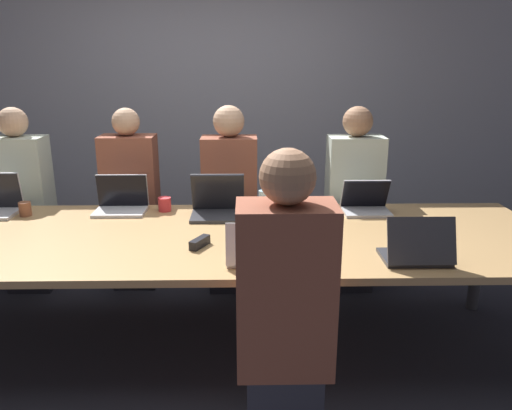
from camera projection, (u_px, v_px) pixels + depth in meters
name	position (u px, v px, depth m)	size (l,w,h in m)	color
ground_plane	(198.00, 344.00, 3.13)	(24.00, 24.00, 0.00)	#2D2D38
curtain_wall	(213.00, 93.00, 4.73)	(12.00, 0.06, 2.80)	#9999A3
conference_table	(194.00, 243.00, 2.93)	(4.21, 1.23, 0.73)	tan
laptop_far_midleft	(121.00, 201.00, 3.35)	(0.34, 0.24, 0.24)	silver
person_far_midleft	(132.00, 203.00, 3.77)	(0.40, 0.24, 1.38)	#2D2D38
cup_far_midleft	(165.00, 204.00, 3.36)	(0.09, 0.09, 0.09)	red
laptop_near_right	(417.00, 249.00, 2.51)	(0.34, 0.25, 0.25)	#333338
laptop_far_right	(366.00, 203.00, 3.33)	(0.31, 0.23, 0.22)	#B7B7BC
person_far_right	(353.00, 203.00, 3.73)	(0.40, 0.24, 1.40)	#2D2D38
cup_far_right	(327.00, 207.00, 3.31)	(0.09, 0.09, 0.08)	#232328
person_far_left	(24.00, 204.00, 3.71)	(0.40, 0.24, 1.39)	#2D2D38
cup_far_left	(25.00, 209.00, 3.25)	(0.08, 0.08, 0.09)	brown
laptop_near_midright	(261.00, 251.00, 2.49)	(0.35, 0.23, 0.23)	silver
person_near_midright	(285.00, 319.00, 2.08)	(0.40, 0.24, 1.40)	#2D2D38
laptop_far_center	(218.00, 204.00, 3.26)	(0.35, 0.27, 0.27)	#333338
person_far_center	(230.00, 203.00, 3.70)	(0.40, 0.24, 1.41)	#2D2D38
bottle_far_center	(264.00, 205.00, 3.15)	(0.07, 0.07, 0.24)	#ADD1E0
stapler	(200.00, 242.00, 2.73)	(0.11, 0.15, 0.05)	black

